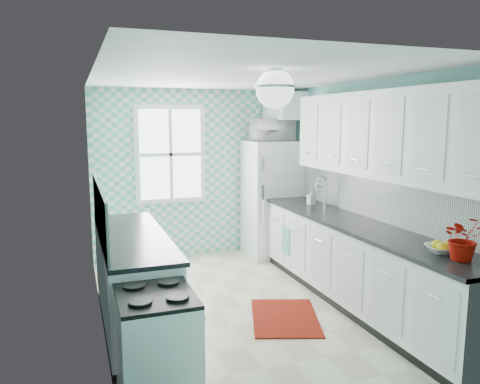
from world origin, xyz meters
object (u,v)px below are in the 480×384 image
object	(u,v)px
fridge	(272,199)
sink	(315,208)
potted_plant	(464,238)
stove	(157,346)
fruit_bowl	(442,249)
ceiling_light	(275,89)
microwave	(273,130)

from	to	relation	value
fridge	sink	size ratio (longest dim) A/B	3.27
fridge	potted_plant	world-z (taller)	fridge
fridge	stove	world-z (taller)	fridge
fruit_bowl	sink	bearing A→B (deg)	89.89
stove	ceiling_light	bearing A→B (deg)	25.12
stove	microwave	world-z (taller)	microwave
potted_plant	fridge	bearing A→B (deg)	91.43
sink	fruit_bowl	distance (m)	2.22
ceiling_light	potted_plant	world-z (taller)	ceiling_light
fruit_bowl	potted_plant	distance (m)	0.27
ceiling_light	microwave	world-z (taller)	ceiling_light
fruit_bowl	microwave	distance (m)	3.52
potted_plant	sink	bearing A→B (deg)	89.90
stove	microwave	distance (m)	4.24
ceiling_light	stove	size ratio (longest dim) A/B	0.43
microwave	potted_plant	bearing A→B (deg)	91.10
ceiling_light	fruit_bowl	bearing A→B (deg)	-34.14
fridge	stove	bearing A→B (deg)	-129.26
fruit_bowl	potted_plant	size ratio (longest dim) A/B	0.73
ceiling_light	stove	distance (m)	2.33
ceiling_light	stove	bearing A→B (deg)	-151.44
microwave	sink	bearing A→B (deg)	94.27
fruit_bowl	microwave	size ratio (longest dim) A/B	0.46
potted_plant	microwave	distance (m)	3.69
sink	potted_plant	xyz separation A→B (m)	(-0.00, -2.43, 0.19)
ceiling_light	fruit_bowl	distance (m)	1.98
stove	potted_plant	distance (m)	2.53
stove	fruit_bowl	xyz separation A→B (m)	(2.40, -0.16, 0.54)
stove	fruit_bowl	bearing A→B (deg)	-7.28
fruit_bowl	fridge	bearing A→B (deg)	91.52
ceiling_light	sink	bearing A→B (deg)	49.36
stove	potted_plant	world-z (taller)	potted_plant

